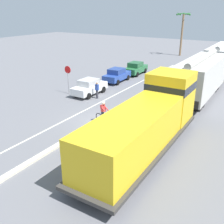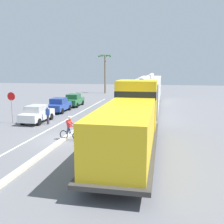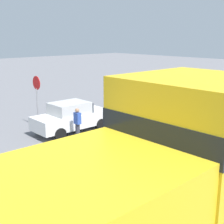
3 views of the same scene
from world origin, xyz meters
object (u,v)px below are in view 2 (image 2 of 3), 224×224
(stop_sign, at_px, (12,102))
(pedestrian_by_cars, at_px, (48,115))
(locomotive, at_px, (131,124))
(parked_car_blue, at_px, (59,105))
(parked_car_white, at_px, (37,114))
(parked_car_green, at_px, (74,100))
(hopper_car_lead, at_px, (145,97))
(palm_tree_near, at_px, (105,65))
(cyclist, at_px, (70,129))
(hopper_car_middle, at_px, (150,88))

(stop_sign, relative_size, pedestrian_by_cars, 1.78)
(locomotive, bearing_deg, parked_car_blue, 127.48)
(parked_car_white, bearing_deg, parked_car_green, 89.99)
(parked_car_blue, relative_size, stop_sign, 1.48)
(parked_car_white, xyz_separation_m, parked_car_green, (0.00, 10.44, 0.00))
(hopper_car_lead, bearing_deg, palm_tree_near, 112.06)
(cyclist, relative_size, pedestrian_by_cars, 1.06)
(parked_car_blue, height_order, cyclist, cyclist)
(hopper_car_lead, distance_m, pedestrian_by_cars, 10.17)
(parked_car_green, height_order, pedestrian_by_cars, same)
(parked_car_green, xyz_separation_m, cyclist, (5.14, -15.65, 0.00))
(hopper_car_middle, distance_m, stop_sign, 21.08)
(locomotive, xyz_separation_m, parked_car_green, (-9.72, 17.55, -0.98))
(hopper_car_middle, height_order, parked_car_green, hopper_car_middle)
(parked_car_blue, bearing_deg, palm_tree_near, 88.63)
(hopper_car_middle, bearing_deg, locomotive, -90.00)
(parked_car_blue, distance_m, pedestrian_by_cars, 6.62)
(parked_car_blue, height_order, palm_tree_near, palm_tree_near)
(parked_car_green, distance_m, palm_tree_near, 18.33)
(parked_car_white, relative_size, palm_tree_near, 0.55)
(hopper_car_lead, bearing_deg, pedestrian_by_cars, -145.78)
(locomotive, relative_size, pedestrian_by_cars, 7.17)
(parked_car_blue, bearing_deg, hopper_car_lead, -4.39)
(locomotive, relative_size, palm_tree_near, 1.51)
(cyclist, xyz_separation_m, stop_sign, (-7.16, 4.36, 1.21))
(palm_tree_near, bearing_deg, locomotive, -75.13)
(cyclist, bearing_deg, hopper_car_middle, 78.15)
(parked_car_white, distance_m, parked_car_blue, 5.81)
(hopper_car_lead, xyz_separation_m, stop_sign, (-11.75, -5.90, -0.05))
(palm_tree_near, height_order, pedestrian_by_cars, palm_tree_near)
(locomotive, bearing_deg, hopper_car_lead, 90.00)
(cyclist, relative_size, palm_tree_near, 0.22)
(locomotive, relative_size, cyclist, 6.77)
(hopper_car_lead, distance_m, stop_sign, 13.15)
(stop_sign, bearing_deg, hopper_car_middle, 56.14)
(parked_car_white, height_order, stop_sign, stop_sign)
(cyclist, distance_m, stop_sign, 8.47)
(stop_sign, bearing_deg, parked_car_white, 22.91)
(hopper_car_middle, xyz_separation_m, pedestrian_by_cars, (-8.34, -17.27, -1.23))
(locomotive, relative_size, stop_sign, 4.03)
(locomotive, xyz_separation_m, parked_car_white, (-9.72, 7.11, -0.98))
(parked_car_green, xyz_separation_m, palm_tree_near, (0.36, 17.72, 4.67))
(hopper_car_middle, relative_size, parked_car_blue, 2.49)
(parked_car_green, bearing_deg, pedestrian_by_cars, -82.90)
(locomotive, height_order, hopper_car_middle, locomotive)
(palm_tree_near, bearing_deg, stop_sign, -94.69)
(parked_car_white, distance_m, parked_car_green, 10.44)
(hopper_car_lead, relative_size, stop_sign, 3.68)
(stop_sign, bearing_deg, pedestrian_by_cars, 3.85)
(locomotive, distance_m, parked_car_green, 20.09)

